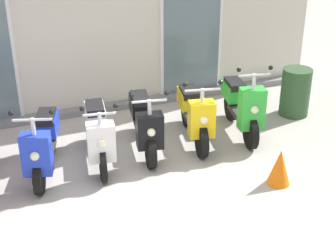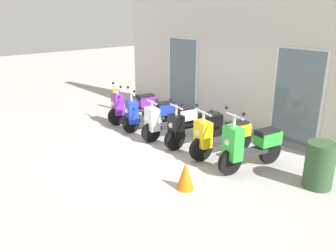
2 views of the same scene
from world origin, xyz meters
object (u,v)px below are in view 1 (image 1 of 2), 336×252
(scooter_black, at_px, (144,122))
(trash_bin, at_px, (295,92))
(scooter_white, at_px, (98,132))
(scooter_yellow, at_px, (194,114))
(scooter_blue, at_px, (43,143))
(traffic_cone, at_px, (280,167))
(scooter_green, at_px, (242,105))

(scooter_black, height_order, trash_bin, scooter_black)
(scooter_white, distance_m, scooter_yellow, 1.60)
(scooter_black, distance_m, scooter_yellow, 0.84)
(scooter_blue, distance_m, trash_bin, 4.50)
(scooter_blue, height_order, scooter_black, scooter_blue)
(scooter_blue, height_order, traffic_cone, scooter_blue)
(trash_bin, bearing_deg, traffic_cone, -129.27)
(scooter_blue, xyz_separation_m, scooter_white, (0.80, 0.01, 0.02))
(scooter_yellow, relative_size, trash_bin, 1.89)
(scooter_blue, height_order, scooter_white, scooter_blue)
(scooter_black, bearing_deg, traffic_cone, -49.75)
(scooter_white, distance_m, traffic_cone, 2.64)
(scooter_blue, height_order, trash_bin, scooter_blue)
(scooter_black, relative_size, traffic_cone, 3.12)
(scooter_black, xyz_separation_m, trash_bin, (2.93, 0.24, -0.03))
(scooter_yellow, xyz_separation_m, traffic_cone, (0.55, -1.63, -0.21))
(scooter_blue, bearing_deg, trash_bin, 4.53)
(scooter_blue, relative_size, traffic_cone, 2.96)
(scooter_blue, xyz_separation_m, scooter_black, (1.56, 0.12, -0.01))
(scooter_white, xyz_separation_m, traffic_cone, (2.14, -1.53, -0.22))
(scooter_blue, bearing_deg, scooter_yellow, 2.46)
(traffic_cone, bearing_deg, scooter_blue, 152.66)
(scooter_white, distance_m, trash_bin, 3.70)
(scooter_white, relative_size, scooter_green, 1.02)
(scooter_black, bearing_deg, scooter_yellow, -0.89)
(scooter_green, bearing_deg, scooter_white, -179.60)
(scooter_white, height_order, trash_bin, scooter_white)
(traffic_cone, bearing_deg, trash_bin, 50.73)
(scooter_blue, distance_m, scooter_green, 3.21)
(scooter_white, xyz_separation_m, scooter_green, (2.41, 0.02, 0.03))
(scooter_black, xyz_separation_m, scooter_green, (1.65, -0.09, 0.05))
(scooter_blue, xyz_separation_m, traffic_cone, (2.95, -1.52, -0.21))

